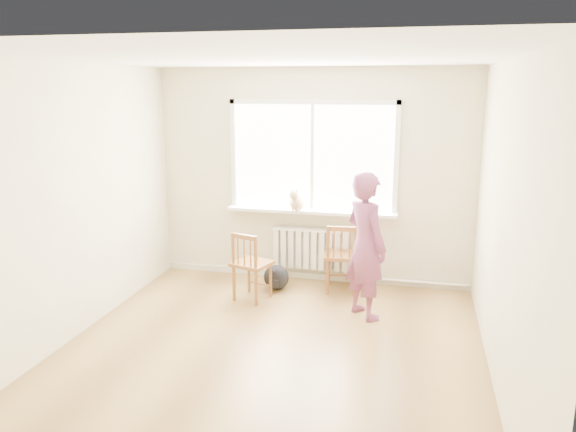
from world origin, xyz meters
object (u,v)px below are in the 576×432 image
Objects in this scene: chair_left at (250,266)px; chair_right at (342,258)px; cat at (297,201)px; backpack at (276,277)px; person at (366,246)px.

chair_left is 1.13m from chair_right.
cat is 1.46× the size of backpack.
cat is (-0.94, 0.87, 0.27)m from person.
chair_right is 2.72× the size of backpack.
chair_left is 0.53m from backpack.
person reaches higher than chair_left.
chair_right is at bearing -135.91° from chair_left.
person is (0.34, -0.66, 0.37)m from chair_right.
cat is at bearing -25.78° from chair_right.
chair_right is at bearing -14.02° from cat.
chair_left is 2.62× the size of backpack.
chair_left reaches higher than backpack.
cat reaches higher than backpack.
backpack is (0.21, 0.41, -0.26)m from chair_left.
backpack is (-0.20, -0.30, -0.92)m from cat.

